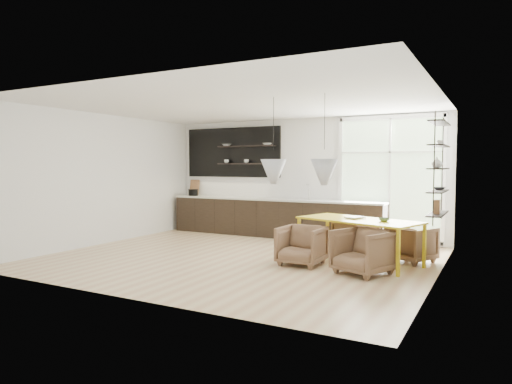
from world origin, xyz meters
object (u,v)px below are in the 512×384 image
dining_table (359,222)px  wire_stool (297,237)px  armchair_front_left (302,245)px  armchair_back_right (412,244)px  armchair_front_right (363,252)px  armchair_back_left (356,236)px

dining_table → wire_stool: bearing=175.4°
armchair_front_left → dining_table: bearing=39.1°
dining_table → armchair_back_right: (0.84, 0.52, -0.41)m
armchair_front_left → armchair_front_right: size_ratio=0.95×
armchair_front_right → armchair_back_left: bearing=131.4°
armchair_front_right → dining_table: bearing=132.4°
armchair_back_left → wire_stool: bearing=44.5°
armchair_back_left → dining_table: bearing=137.7°
dining_table → armchair_front_left: bearing=-123.5°
armchair_back_right → armchair_front_right: bearing=94.8°
armchair_back_left → armchair_front_left: bearing=101.1°
armchair_front_right → wire_stool: 2.29m
dining_table → wire_stool: dining_table is taller
armchair_back_right → armchair_back_left: bearing=6.9°
armchair_back_left → armchair_back_right: armchair_back_right is taller
dining_table → armchair_front_left: size_ratio=3.10×
wire_stool → armchair_front_left: bearing=-63.5°
armchair_back_left → armchair_back_right: size_ratio=1.00×
armchair_back_left → armchair_front_right: bearing=138.6°
armchair_back_right → armchair_front_right: size_ratio=0.90×
armchair_front_right → wire_stool: size_ratio=1.84×
dining_table → wire_stool: 1.65m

